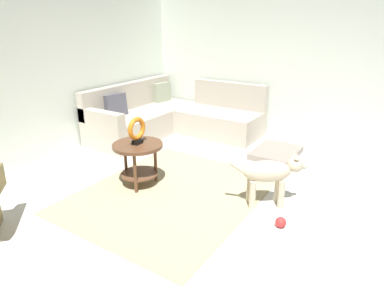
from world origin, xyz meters
TOP-DOWN VIEW (x-y plane):
  - ground_plane at (0.00, 0.00)m, footprint 6.00×6.00m
  - wall_back at (0.00, 2.94)m, footprint 6.00×0.12m
  - wall_right at (2.94, 0.00)m, footprint 0.12×6.00m
  - area_rug at (0.15, 0.70)m, footprint 2.30×1.90m
  - sectional_couch at (1.99, 2.02)m, footprint 2.20×2.25m
  - side_table at (0.13, 1.16)m, footprint 0.60×0.60m
  - torus_sculpture at (0.13, 1.16)m, footprint 0.28×0.08m
  - dog_bed_mat at (1.98, 0.08)m, footprint 0.80×0.60m
  - dog at (0.53, -0.35)m, footprint 0.53×0.72m
  - dog_toy_ball at (0.18, -0.61)m, footprint 0.11×0.11m

SIDE VIEW (x-z plane):
  - ground_plane at x=0.00m, z-range -0.10..0.00m
  - area_rug at x=0.15m, z-range 0.00..0.01m
  - dog_bed_mat at x=1.98m, z-range 0.00..0.09m
  - dog_toy_ball at x=0.18m, z-range 0.00..0.11m
  - sectional_couch at x=1.99m, z-range -0.15..0.73m
  - dog at x=0.53m, z-range 0.06..0.69m
  - side_table at x=0.13m, z-range 0.15..0.69m
  - torus_sculpture at x=0.13m, z-range 0.55..0.87m
  - wall_back at x=0.00m, z-range 0.00..2.70m
  - wall_right at x=2.94m, z-range 0.00..2.70m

